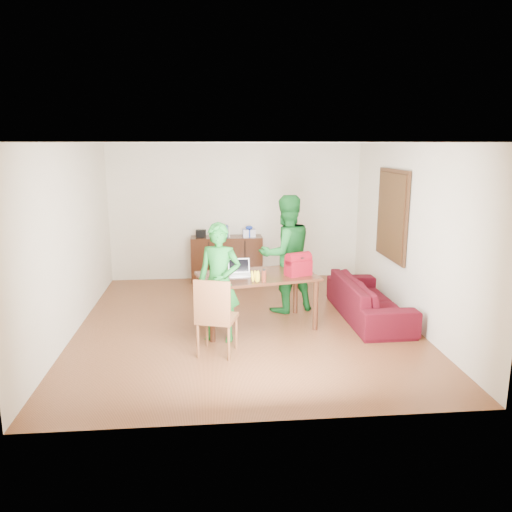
{
  "coord_description": "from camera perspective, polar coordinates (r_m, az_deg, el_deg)",
  "views": [
    {
      "loc": [
        -0.51,
        -7.18,
        2.68
      ],
      "look_at": [
        0.16,
        0.11,
        1.04
      ],
      "focal_mm": 35.0,
      "sensor_mm": 36.0,
      "label": 1
    }
  ],
  "objects": [
    {
      "name": "laptop",
      "position": [
        7.31,
        -1.85,
        -1.92
      ],
      "size": [
        0.33,
        0.24,
        0.23
      ],
      "rotation": [
        0.0,
        0.0,
        0.05
      ],
      "color": "white",
      "rests_on": "table"
    },
    {
      "name": "red_bag",
      "position": [
        7.34,
        4.85,
        -1.18
      ],
      "size": [
        0.42,
        0.34,
        0.27
      ],
      "primitive_type": "cube",
      "rotation": [
        0.0,
        0.0,
        0.41
      ],
      "color": "maroon",
      "rests_on": "table"
    },
    {
      "name": "bananas",
      "position": [
        6.98,
        -0.07,
        -2.73
      ],
      "size": [
        0.19,
        0.15,
        0.06
      ],
      "primitive_type": null,
      "rotation": [
        0.0,
        0.0,
        0.34
      ],
      "color": "gold",
      "rests_on": "table"
    },
    {
      "name": "table",
      "position": [
        7.39,
        0.14,
        -2.93
      ],
      "size": [
        1.86,
        1.29,
        0.8
      ],
      "rotation": [
        0.0,
        0.0,
        0.21
      ],
      "color": "black",
      "rests_on": "ground"
    },
    {
      "name": "person_far",
      "position": [
        8.06,
        3.43,
        0.25
      ],
      "size": [
        1.11,
        0.99,
        1.9
      ],
      "primitive_type": "imported",
      "rotation": [
        0.0,
        0.0,
        3.48
      ],
      "color": "#145A1E",
      "rests_on": "ground"
    },
    {
      "name": "chair",
      "position": [
        6.56,
        -4.49,
        -8.63
      ],
      "size": [
        0.58,
        0.57,
        1.04
      ],
      "rotation": [
        0.0,
        0.0,
        -0.3
      ],
      "color": "brown",
      "rests_on": "ground"
    },
    {
      "name": "sofa",
      "position": [
        8.06,
        12.76,
        -4.79
      ],
      "size": [
        0.86,
        2.11,
        0.61
      ],
      "primitive_type": "imported",
      "rotation": [
        0.0,
        0.0,
        1.59
      ],
      "color": "#3B0709",
      "rests_on": "ground"
    },
    {
      "name": "bottle",
      "position": [
        6.97,
        0.91,
        -2.24
      ],
      "size": [
        0.08,
        0.08,
        0.19
      ],
      "primitive_type": "cylinder",
      "rotation": [
        0.0,
        0.0,
        -0.42
      ],
      "color": "#552013",
      "rests_on": "table"
    },
    {
      "name": "person_near",
      "position": [
        6.87,
        -4.23,
        -3.04
      ],
      "size": [
        0.69,
        0.55,
        1.65
      ],
      "primitive_type": "imported",
      "rotation": [
        0.0,
        0.0,
        -0.29
      ],
      "color": "#16641F",
      "rests_on": "ground"
    },
    {
      "name": "room",
      "position": [
        7.45,
        -1.2,
        2.04
      ],
      "size": [
        5.2,
        5.7,
        2.9
      ],
      "color": "#482612",
      "rests_on": "ground"
    }
  ]
}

